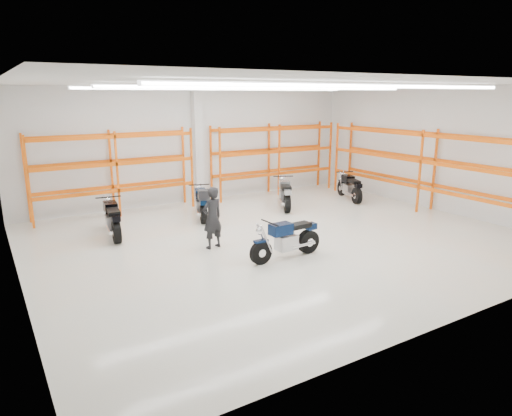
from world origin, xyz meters
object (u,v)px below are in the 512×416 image
motorcycle_back_a (112,220)px  motorcycle_back_b (202,203)px  motorcycle_back_d (350,188)px  structural_column (198,146)px  motorcycle_main (289,239)px  motorcycle_back_c (285,194)px  standing_man (212,218)px

motorcycle_back_a → motorcycle_back_b: (3.15, 0.44, 0.04)m
motorcycle_back_d → structural_column: structural_column is taller
motorcycle_back_b → structural_column: 3.26m
motorcycle_main → structural_column: structural_column is taller
motorcycle_back_b → motorcycle_back_c: bearing=-3.5°
motorcycle_back_b → motorcycle_back_c: 3.37m
motorcycle_back_b → motorcycle_back_d: size_ratio=1.06×
motorcycle_back_b → standing_man: standing_man is taller
motorcycle_back_d → structural_column: bearing=150.1°
motorcycle_back_b → structural_column: bearing=67.2°
motorcycle_back_a → motorcycle_back_c: motorcycle_back_c is taller
motorcycle_back_c → motorcycle_back_d: 3.06m
motorcycle_back_c → motorcycle_back_d: motorcycle_back_c is taller
motorcycle_back_a → motorcycle_back_d: (9.56, -0.05, -0.02)m
motorcycle_main → structural_column: 7.54m
motorcycle_back_b → motorcycle_back_a: bearing=-172.1°
standing_man → structural_column: (2.11, 5.53, 1.37)m
motorcycle_back_a → structural_column: 5.47m
motorcycle_main → structural_column: (0.76, 7.30, 1.75)m
motorcycle_back_d → structural_column: size_ratio=0.47×
motorcycle_main → motorcycle_back_c: motorcycle_back_c is taller
motorcycle_back_a → standing_man: standing_man is taller
motorcycle_back_a → structural_column: size_ratio=0.51×
motorcycle_main → motorcycle_back_a: motorcycle_back_a is taller
motorcycle_main → motorcycle_back_b: (-0.32, 4.73, 0.07)m
motorcycle_back_a → motorcycle_back_c: (6.52, 0.23, 0.01)m
motorcycle_main → motorcycle_back_c: 5.45m
motorcycle_back_d → standing_man: standing_man is taller
motorcycle_back_b → structural_column: (1.08, 2.57, 1.68)m
motorcycle_main → motorcycle_back_b: motorcycle_back_b is taller
motorcycle_back_d → motorcycle_main: bearing=-145.2°
standing_man → structural_column: structural_column is taller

